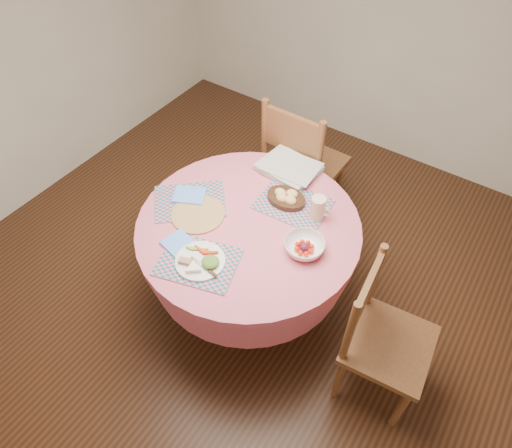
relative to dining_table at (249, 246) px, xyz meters
The scene contains 16 objects.
ground 0.56m from the dining_table, ahead, with size 4.00×4.00×0.00m, color #331C0F.
room_envelope 1.16m from the dining_table, ahead, with size 4.01×4.01×2.71m.
dining_table is the anchor object (origin of this frame).
chair_right 0.87m from the dining_table, ahead, with size 0.46×0.48×0.95m.
chair_back 0.82m from the dining_table, 98.99° to the left, with size 0.50×0.48×1.06m.
placemat_front 0.42m from the dining_table, 99.70° to the right, with size 0.40×0.30×0.01m, color #136C5F.
placemat_left 0.43m from the dining_table, behind, with size 0.40×0.30×0.01m, color #136C5F.
placemat_back 0.35m from the dining_table, 64.75° to the left, with size 0.40×0.30×0.01m, color #136C5F.
wicker_trivet 0.35m from the dining_table, 159.34° to the right, with size 0.30×0.30×0.01m, color #AA7B4A.
napkin_near 0.44m from the dining_table, 121.76° to the right, with size 0.18×0.14×0.01m, color #6198FB.
napkin_far 0.45m from the dining_table, behind, with size 0.18×0.14×0.01m, color #6198FB.
dinner_plate 0.42m from the dining_table, 96.90° to the right, with size 0.25×0.26×0.05m.
bread_bowl 0.36m from the dining_table, 73.20° to the left, with size 0.23×0.23×0.08m.
latte_mug 0.47m from the dining_table, 41.14° to the left, with size 0.12×0.08×0.14m.
fruit_bowl 0.41m from the dining_table, ahead, with size 0.28×0.28×0.07m.
newspaper_stack 0.55m from the dining_table, 95.12° to the left, with size 0.37×0.31×0.04m.
Camera 1 is at (0.97, -1.36, 2.61)m, focal length 32.00 mm.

